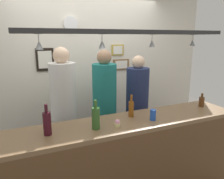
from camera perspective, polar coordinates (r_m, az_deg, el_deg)
back_wall at (r=3.64m, az=-6.34°, el=4.17°), size 4.40×0.06×2.60m
bar_counter at (r=2.44m, az=5.92°, el=-16.41°), size 2.70×0.55×1.00m
overhead_glass_rack at (r=2.29m, az=4.15°, el=14.80°), size 2.20×0.36×0.04m
hanging_wineglass_far_left at (r=1.98m, az=-18.60°, el=11.10°), size 0.07×0.07×0.13m
hanging_wineglass_left at (r=2.11m, az=-2.63°, el=11.89°), size 0.07×0.07×0.13m
hanging_wineglass_center_left at (r=2.41m, az=10.43°, el=11.90°), size 0.07×0.07×0.13m
hanging_wineglass_center at (r=2.84m, az=20.34°, el=11.53°), size 0.07×0.07×0.13m
person_left_white_patterned_shirt at (r=2.93m, az=-12.56°, el=-2.96°), size 0.34×0.34×1.77m
person_middle_teal_shirt at (r=3.09m, az=-1.97°, el=-2.35°), size 0.34×0.34×1.73m
person_right_navy_shirt at (r=3.33m, az=6.62°, el=-2.35°), size 0.34×0.34×1.63m
bottle_beer_amber_tall at (r=2.51m, az=5.04°, el=-4.94°), size 0.06×0.06×0.26m
bottle_wine_dark_red at (r=2.14m, az=-16.65°, el=-8.40°), size 0.08×0.08×0.30m
bottle_beer_brown_stubby at (r=3.10m, az=22.42°, el=-2.91°), size 0.07×0.07×0.18m
bottle_champagne_green at (r=2.18m, az=-4.27°, el=-7.39°), size 0.08×0.08×0.30m
drink_can at (r=2.46m, az=10.68°, el=-6.54°), size 0.07×0.07×0.12m
cupcake at (r=2.25m, az=1.41°, el=-8.86°), size 0.06×0.06×0.08m
picture_frame_lower_pair at (r=3.80m, az=2.40°, el=6.56°), size 0.30×0.02×0.18m
picture_frame_upper_small at (r=3.75m, az=1.49°, el=10.31°), size 0.22×0.02×0.18m
picture_frame_caricature at (r=3.43m, az=-17.14°, el=7.50°), size 0.26×0.02×0.34m
wall_clock at (r=3.48m, az=-10.78°, el=16.57°), size 0.22×0.03×0.22m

